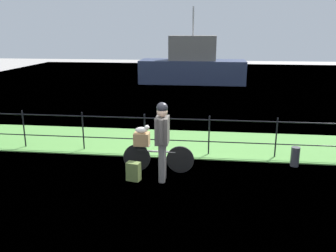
% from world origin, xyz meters
% --- Properties ---
extents(ground_plane, '(60.00, 60.00, 0.00)m').
position_xyz_m(ground_plane, '(0.00, 0.00, 0.00)').
color(ground_plane, '#9E9993').
extents(grass_strip, '(27.00, 2.40, 0.03)m').
position_xyz_m(grass_strip, '(0.00, 2.91, 0.01)').
color(grass_strip, '#569342').
rests_on(grass_strip, ground).
extents(harbor_water, '(30.00, 30.00, 0.00)m').
position_xyz_m(harbor_water, '(0.00, 11.61, 0.00)').
color(harbor_water, '#60849E').
rests_on(harbor_water, ground).
extents(iron_fence, '(18.04, 0.04, 1.02)m').
position_xyz_m(iron_fence, '(0.00, 2.07, 0.59)').
color(iron_fence, black).
rests_on(iron_fence, ground).
extents(bicycle_main, '(1.59, 0.16, 0.61)m').
position_xyz_m(bicycle_main, '(-0.31, 0.87, 0.33)').
color(bicycle_main, black).
rests_on(bicycle_main, ground).
extents(wooden_crate, '(0.34, 0.26, 0.28)m').
position_xyz_m(wooden_crate, '(-0.66, 0.87, 0.75)').
color(wooden_crate, '#A87F51').
rests_on(wooden_crate, bicycle_main).
extents(terrier_dog, '(0.32, 0.14, 0.18)m').
position_xyz_m(terrier_dog, '(-0.63, 0.87, 0.97)').
color(terrier_dog, silver).
rests_on(terrier_dog, wooden_crate).
extents(cyclist_person, '(0.26, 0.54, 1.68)m').
position_xyz_m(cyclist_person, '(-0.14, 0.42, 1.00)').
color(cyclist_person, slate).
rests_on(cyclist_person, ground).
extents(backpack_on_paving, '(0.31, 0.24, 0.40)m').
position_xyz_m(backpack_on_paving, '(-0.74, 0.34, 0.20)').
color(backpack_on_paving, olive).
rests_on(backpack_on_paving, ground).
extents(mooring_bollard, '(0.20, 0.20, 0.46)m').
position_xyz_m(mooring_bollard, '(2.82, 1.57, 0.23)').
color(mooring_bollard, '#38383D').
rests_on(mooring_bollard, ground).
extents(moored_boat_near, '(6.13, 2.05, 4.33)m').
position_xyz_m(moored_boat_near, '(-0.26, 14.38, 1.00)').
color(moored_boat_near, '#2D3856').
rests_on(moored_boat_near, ground).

